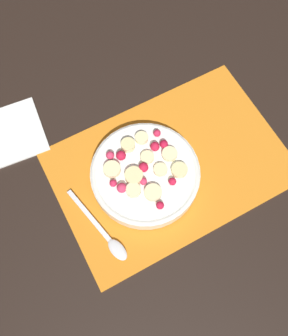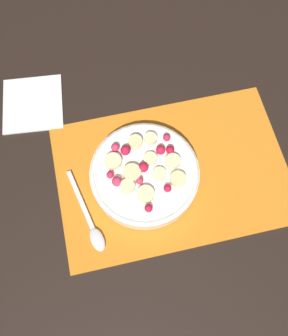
% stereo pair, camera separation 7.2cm
% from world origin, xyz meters
% --- Properties ---
extents(ground_plane, '(3.00, 3.00, 0.00)m').
position_xyz_m(ground_plane, '(0.00, 0.00, 0.00)').
color(ground_plane, black).
extents(placemat, '(0.47, 0.32, 0.01)m').
position_xyz_m(placemat, '(0.00, 0.00, 0.00)').
color(placemat, orange).
rests_on(placemat, ground_plane).
extents(fruit_bowl, '(0.22, 0.22, 0.05)m').
position_xyz_m(fruit_bowl, '(0.06, -0.01, 0.03)').
color(fruit_bowl, silver).
rests_on(fruit_bowl, placemat).
extents(spoon, '(0.06, 0.18, 0.01)m').
position_xyz_m(spoon, '(0.18, 0.08, 0.01)').
color(spoon, silver).
rests_on(spoon, placemat).
extents(napkin, '(0.14, 0.15, 0.01)m').
position_xyz_m(napkin, '(0.26, -0.23, 0.00)').
color(napkin, white).
rests_on(napkin, ground_plane).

